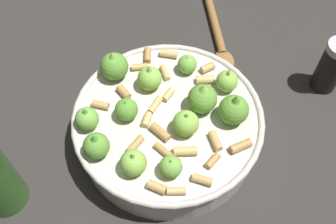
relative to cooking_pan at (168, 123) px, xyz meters
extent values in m
plane|color=#2D2B28|center=(0.00, 0.00, -0.04)|extent=(2.40, 2.40, 0.00)
cylinder|color=beige|center=(0.00, 0.00, -0.01)|extent=(0.28, 0.28, 0.06)
torus|color=beige|center=(0.00, 0.00, 0.02)|extent=(0.29, 0.29, 0.01)
sphere|color=#609E38|center=(0.06, 0.02, 0.04)|extent=(0.03, 0.03, 0.03)
cone|color=#609E38|center=(0.06, 0.02, 0.05)|extent=(0.02, 0.02, 0.01)
sphere|color=#8CC64C|center=(-0.03, 0.02, 0.04)|extent=(0.04, 0.04, 0.04)
cone|color=#4C8933|center=(-0.03, 0.02, 0.06)|extent=(0.02, 0.02, 0.01)
sphere|color=#609E38|center=(0.07, 0.09, 0.04)|extent=(0.04, 0.04, 0.04)
cone|color=#4C8933|center=(0.07, 0.09, 0.06)|extent=(0.02, 0.02, 0.02)
sphere|color=#609E38|center=(0.10, -0.05, 0.04)|extent=(0.04, 0.04, 0.04)
cone|color=#8CC64C|center=(0.10, -0.05, 0.07)|extent=(0.02, 0.02, 0.02)
sphere|color=#8CC64C|center=(0.01, 0.10, 0.04)|extent=(0.04, 0.04, 0.04)
cone|color=#4C8933|center=(0.01, 0.10, 0.06)|extent=(0.02, 0.02, 0.01)
sphere|color=#8CC64C|center=(-0.07, -0.08, 0.04)|extent=(0.03, 0.03, 0.03)
cone|color=#8CC64C|center=(-0.07, -0.08, 0.06)|extent=(0.01, 0.01, 0.02)
sphere|color=#609E38|center=(-0.09, -0.03, 0.04)|extent=(0.04, 0.04, 0.04)
cone|color=#609E38|center=(-0.09, -0.03, 0.07)|extent=(0.02, 0.02, 0.02)
sphere|color=#75B247|center=(-0.03, 0.08, 0.04)|extent=(0.03, 0.03, 0.03)
cone|color=#8CC64C|center=(-0.03, 0.08, 0.05)|extent=(0.01, 0.01, 0.01)
sphere|color=#75B247|center=(0.10, 0.05, 0.04)|extent=(0.03, 0.03, 0.03)
cone|color=#4C8933|center=(0.10, 0.05, 0.06)|extent=(0.02, 0.02, 0.01)
sphere|color=#75B247|center=(0.00, -0.09, 0.04)|extent=(0.03, 0.03, 0.03)
cone|color=#8CC64C|center=(0.00, -0.09, 0.05)|extent=(0.01, 0.01, 0.01)
sphere|color=#8CC64C|center=(0.04, -0.04, 0.04)|extent=(0.04, 0.04, 0.04)
cone|color=#8CC64C|center=(0.04, -0.04, 0.06)|extent=(0.01, 0.01, 0.02)
sphere|color=#609E38|center=(-0.04, -0.03, 0.04)|extent=(0.04, 0.04, 0.04)
cone|color=#8CC64C|center=(-0.04, -0.03, 0.07)|extent=(0.02, 0.02, 0.02)
cylinder|color=tan|center=(0.03, 0.06, 0.03)|extent=(0.02, 0.03, 0.01)
cylinder|color=tan|center=(0.07, -0.07, 0.03)|extent=(0.03, 0.02, 0.01)
cylinder|color=tan|center=(0.00, 0.03, 0.03)|extent=(0.03, 0.02, 0.01)
cylinder|color=tan|center=(0.01, -0.03, 0.03)|extent=(0.02, 0.02, 0.01)
cylinder|color=tan|center=(-0.08, 0.02, 0.03)|extent=(0.03, 0.03, 0.01)
cylinder|color=tan|center=(-0.11, 0.02, 0.03)|extent=(0.03, 0.03, 0.01)
cylinder|color=tan|center=(0.10, 0.02, 0.03)|extent=(0.03, 0.01, 0.01)
cylinder|color=tan|center=(0.03, -0.07, 0.03)|extent=(0.02, 0.03, 0.01)
cylinder|color=tan|center=(0.08, -0.01, 0.03)|extent=(0.03, 0.02, 0.01)
cylinder|color=tan|center=(0.04, -0.11, 0.03)|extent=(0.03, 0.02, 0.01)
cylinder|color=tan|center=(-0.04, 0.05, 0.03)|extent=(0.03, 0.02, 0.01)
cylinder|color=tan|center=(0.02, 0.02, 0.03)|extent=(0.01, 0.02, 0.01)
cylinder|color=tan|center=(-0.05, 0.11, 0.03)|extent=(0.03, 0.02, 0.01)
cylinder|color=tan|center=(-0.08, 0.05, 0.03)|extent=(0.02, 0.03, 0.01)
cylinder|color=tan|center=(-0.02, 0.06, 0.03)|extent=(0.03, 0.02, 0.01)
cylinder|color=tan|center=(-0.03, 0.11, 0.03)|extent=(0.03, 0.01, 0.01)
cylinder|color=tan|center=(-0.08, 0.08, 0.03)|extent=(0.03, 0.01, 0.01)
cylinder|color=tan|center=(0.02, -0.01, 0.03)|extent=(0.02, 0.03, 0.01)
cylinder|color=tan|center=(-0.03, -0.10, 0.03)|extent=(0.02, 0.02, 0.01)
cylinder|color=tan|center=(0.07, -0.10, 0.03)|extent=(0.02, 0.03, 0.01)
cylinder|color=tan|center=(-0.04, -0.08, 0.03)|extent=(0.03, 0.02, 0.01)
cylinder|color=black|center=(-0.22, -0.19, 0.00)|extent=(0.04, 0.04, 0.09)
cylinder|color=olive|center=(0.00, -0.29, -0.03)|extent=(0.10, 0.19, 0.02)
ellipsoid|color=olive|center=(-0.05, -0.18, -0.04)|extent=(0.06, 0.06, 0.01)
camera|label=1|loc=(-0.10, 0.29, 0.50)|focal=41.04mm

